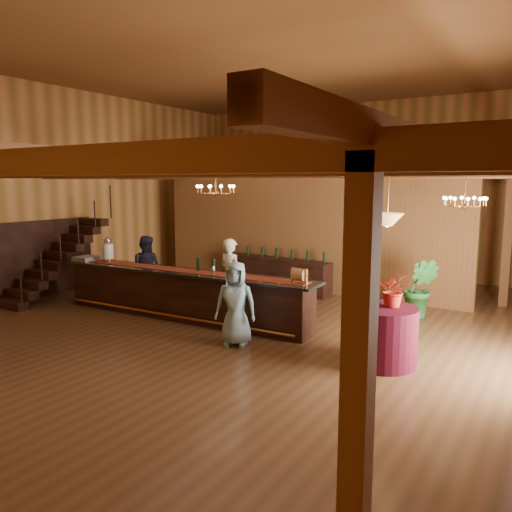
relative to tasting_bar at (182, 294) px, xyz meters
The scene contains 26 objects.
floor 1.59m from the tasting_bar, 18.83° to the left, with size 14.00×14.00×0.00m, color brown.
ceiling 5.18m from the tasting_bar, 18.83° to the left, with size 14.00×14.00×0.00m, color brown.
wall_back 7.93m from the tasting_bar, 79.29° to the left, with size 12.00×0.10×5.50m, color #BC773E.
wall_left 5.11m from the tasting_bar, behind, with size 0.10×14.00×5.50m, color #BC773E.
beam_grid 3.20m from the tasting_bar, 34.97° to the left, with size 11.90×13.90×0.39m.
support_posts 1.77m from the tasting_bar, ahead, with size 9.20×10.20×3.20m.
partition_wall 4.21m from the tasting_bar, 77.06° to the left, with size 9.00×0.18×3.10m, color brown.
staircase 4.07m from the tasting_bar, behind, with size 1.00×2.80×2.00m.
backroom_boxes 6.09m from the tasting_bar, 79.38° to the left, with size 4.10×0.60×1.10m.
tasting_bar is the anchor object (origin of this frame).
beverage_dispenser 2.42m from the tasting_bar, behind, with size 0.26×0.26×0.60m.
glass_rack_tray 2.98m from the tasting_bar, behind, with size 0.50×0.50×0.10m, color gray.
raffle_drum 2.94m from the tasting_bar, ahead, with size 0.34×0.24×0.30m.
bar_bottle_0 0.78m from the tasting_bar, 21.04° to the left, with size 0.07×0.07×0.30m, color black.
bar_bottle_1 1.03m from the tasting_bar, 11.31° to the left, with size 0.07×0.07×0.30m, color black.
backbar_shelf 3.58m from the tasting_bar, 84.07° to the left, with size 3.23×0.51×0.91m, color #341A12.
round_table 4.67m from the tasting_bar, ahead, with size 1.12×1.12×0.97m, color #41081B.
chandelier_left 2.43m from the tasting_bar, 26.23° to the left, with size 0.80×0.80×0.51m.
chandelier_right 6.14m from the tasting_bar, 21.93° to the left, with size 0.80×0.80×0.73m.
pendant_lamp 5.03m from the tasting_bar, ahead, with size 0.52×0.52×0.90m.
bartender 1.15m from the tasting_bar, 46.53° to the left, with size 0.64×0.42×1.75m, color white.
staff_second 1.97m from the tasting_bar, 157.64° to the left, with size 0.81×0.63×1.67m, color #1E1F31.
guest 2.23m from the tasting_bar, 23.39° to the right, with size 0.76×0.50×1.56m, color #87B4C9.
floor_plant 5.26m from the tasting_bar, 32.25° to the left, with size 0.74×0.59×1.34m, color #276726.
table_flowers 4.84m from the tasting_bar, ahead, with size 0.51×0.44×0.57m, color red.
table_vase 4.84m from the tasting_bar, ahead, with size 0.16×0.16×0.31m, color #C37635.
Camera 1 is at (5.67, -8.73, 3.00)m, focal length 35.00 mm.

